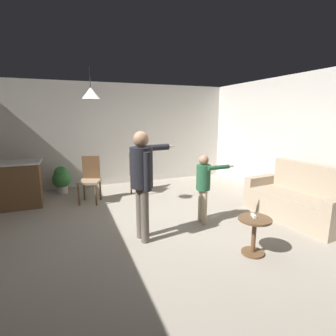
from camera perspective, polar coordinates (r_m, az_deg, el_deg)
ground at (r=4.48m, az=-2.78°, el=-13.11°), size 7.68×7.68×0.00m
wall_back at (r=7.20m, az=-11.16°, el=7.22°), size 6.40×0.10×2.70m
wall_right at (r=5.95m, az=27.85°, el=5.22°), size 0.10×6.40×2.70m
couch_floral at (r=5.36m, az=26.69°, el=-6.38°), size 1.01×1.87×1.00m
kitchen_counter at (r=6.18m, az=-31.67°, el=-3.22°), size 1.26×0.66×0.95m
side_table_by_couch at (r=3.79m, az=18.44°, el=-13.13°), size 0.44×0.44×0.52m
person_adult at (r=3.79m, az=-5.64°, el=-1.40°), size 0.78×0.56×1.65m
person_child at (r=4.48m, az=7.90°, el=-2.99°), size 0.63×0.35×1.21m
dining_chair_by_counter at (r=5.86m, az=-16.80°, el=-2.01°), size 0.54×0.54×1.00m
dining_chair_near_wall at (r=6.36m, az=-6.55°, el=-0.52°), size 0.59×0.59×1.00m
potted_plant_corner at (r=6.77m, az=-22.42°, el=-2.15°), size 0.43×0.43×0.66m
spare_remote_on_table at (r=3.74m, az=18.33°, el=-9.96°), size 0.08×0.13×0.04m
ceiling_light_pendant at (r=4.93m, az=-16.65°, el=15.52°), size 0.32×0.32×0.55m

